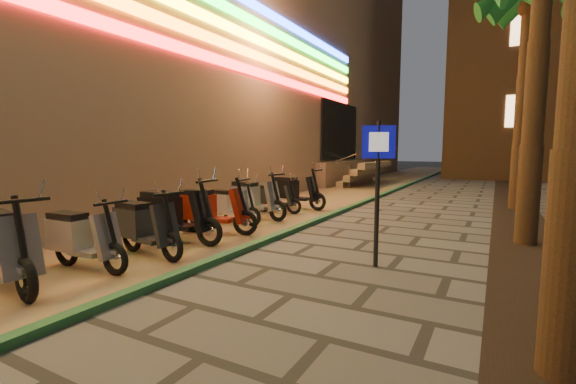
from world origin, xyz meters
The scene contains 16 objects.
ground centered at (0.00, 0.00, 0.00)m, with size 120.00×120.00×0.00m, color #474442.
parking_strip centered at (-2.60, 10.00, 0.01)m, with size 3.40×60.00×0.01m, color #8C7251.
green_curb centered at (-0.90, 10.00, 0.05)m, with size 0.18×60.00×0.10m, color #235E35.
planting_strip centered at (3.60, 5.00, 0.01)m, with size 1.20×40.00×0.02m, color black.
mall_building centered at (-15.47, 10.02, 7.48)m, with size 24.23×44.00×15.00m.
palm_d centered at (3.60, 12.00, 5.94)m, with size 2.97×3.02×7.16m.
pedestrian_sign centered at (1.44, 4.21, 1.47)m, with size 0.48×0.19×2.27m.
scooter_5 centered at (-2.68, 0.92, 0.56)m, with size 1.84×0.79×1.29m.
scooter_6 centered at (-2.53, 1.90, 0.49)m, with size 1.60×0.56×1.12m.
scooter_7 centered at (-2.33, 2.93, 0.51)m, with size 1.68×0.66×1.18m.
scooter_8 centered at (-2.55, 3.84, 0.57)m, with size 1.86×0.67×1.31m.
scooter_9 centered at (-2.43, 4.81, 0.54)m, with size 1.78×0.86×1.25m.
scooter_10 centered at (-2.75, 5.96, 0.47)m, with size 1.53×0.53×1.07m.
scooter_11 centered at (-2.66, 6.86, 0.55)m, with size 1.79×0.71×1.26m.
scooter_12 centered at (-2.67, 7.88, 0.45)m, with size 1.47×0.52×1.03m.
scooter_13 centered at (-2.49, 8.87, 0.55)m, with size 1.80×0.63×1.27m.
Camera 1 is at (3.04, -1.64, 1.84)m, focal length 24.00 mm.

